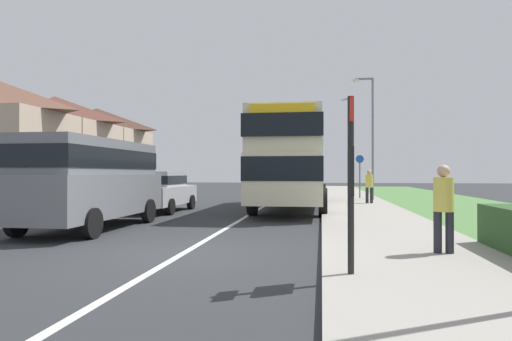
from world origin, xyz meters
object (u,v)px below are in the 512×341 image
parked_car_silver (160,190)px  street_lamp_mid (370,130)px  parked_van_grey (91,177)px  street_lamp_far (352,138)px  pedestrian_at_stop (444,204)px  pedestrian_walking_away (369,185)px  cycle_route_sign (360,175)px  bus_stop_sign (351,172)px  double_decker_bus (292,158)px

parked_car_silver → street_lamp_mid: street_lamp_mid is taller
parked_van_grey → street_lamp_far: bearing=73.4°
street_lamp_mid → street_lamp_far: (0.18, 17.23, 0.90)m
parked_van_grey → pedestrian_at_stop: parked_van_grey is taller
street_lamp_far → pedestrian_walking_away: bearing=-91.5°
parked_car_silver → cycle_route_sign: cycle_route_sign is taller
parked_van_grey → street_lamp_far: (8.94, 29.96, 3.28)m
parked_car_silver → cycle_route_sign: (8.38, 8.79, 0.56)m
pedestrian_at_stop → street_lamp_mid: 16.09m
parked_van_grey → bus_stop_sign: (6.61, -4.95, 0.12)m
parked_van_grey → street_lamp_far: street_lamp_far is taller
street_lamp_mid → pedestrian_at_stop: bearing=-91.6°
parked_van_grey → cycle_route_sign: cycle_route_sign is taller
double_decker_bus → parked_car_silver: 5.54m
double_decker_bus → pedestrian_walking_away: double_decker_bus is taller
pedestrian_walking_away → cycle_route_sign: cycle_route_sign is taller
street_lamp_far → double_decker_bus: bearing=-99.8°
cycle_route_sign → parked_van_grey: bearing=-120.5°
pedestrian_at_stop → cycle_route_sign: size_ratio=0.66×
double_decker_bus → pedestrian_at_stop: double_decker_bus is taller
parked_van_grey → cycle_route_sign: bearing=59.5°
bus_stop_sign → street_lamp_far: (2.33, 34.91, 3.17)m
bus_stop_sign → street_lamp_far: street_lamp_far is taller
parked_car_silver → street_lamp_mid: 11.87m
parked_van_grey → double_decker_bus: bearing=55.2°
parked_van_grey → street_lamp_mid: street_lamp_mid is taller
street_lamp_far → pedestrian_at_stop: bearing=-91.1°
pedestrian_at_stop → street_lamp_far: size_ratio=0.20×
street_lamp_mid → street_lamp_far: street_lamp_far is taller
parked_van_grey → street_lamp_far: 31.44m
parked_car_silver → pedestrian_at_stop: bearing=-45.2°
street_lamp_mid → street_lamp_far: size_ratio=0.79×
pedestrian_at_stop → street_lamp_mid: street_lamp_mid is taller
double_decker_bus → pedestrian_walking_away: 4.43m
pedestrian_at_stop → bus_stop_sign: bus_stop_sign is taller
pedestrian_at_stop → street_lamp_far: 33.28m
parked_van_grey → parked_car_silver: parked_van_grey is taller
pedestrian_at_stop → pedestrian_walking_away: same height
pedestrian_walking_away → bus_stop_sign: (-1.78, -14.77, 0.56)m
cycle_route_sign → double_decker_bus: bearing=-115.6°
parked_car_silver → street_lamp_far: street_lamp_far is taller
double_decker_bus → pedestrian_walking_away: (3.39, 2.60, -1.17)m
parked_car_silver → pedestrian_walking_away: size_ratio=2.50×
pedestrian_at_stop → pedestrian_walking_away: size_ratio=1.00×
pedestrian_walking_away → cycle_route_sign: size_ratio=0.66×
parked_car_silver → street_lamp_far: bearing=69.9°
bus_stop_sign → street_lamp_mid: bearing=83.1°
street_lamp_mid → street_lamp_far: 17.26m
parked_van_grey → bus_stop_sign: size_ratio=2.10×
double_decker_bus → bus_stop_sign: double_decker_bus is taller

